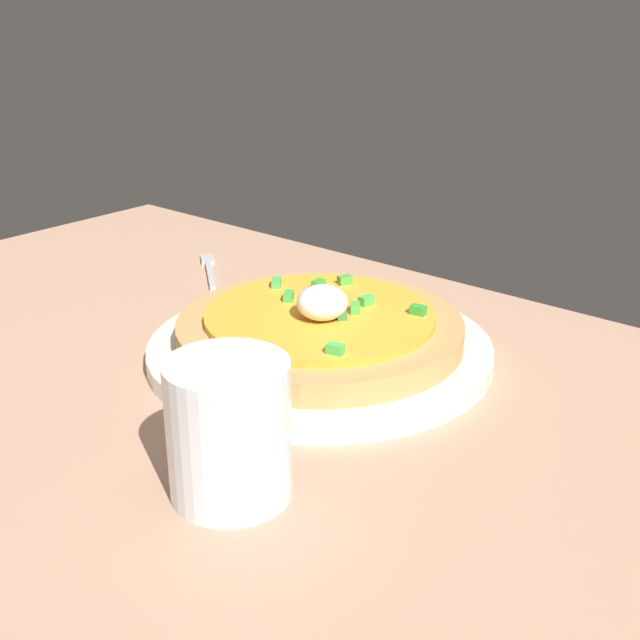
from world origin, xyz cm
name	(u,v)px	position (x,y,z in cm)	size (l,w,h in cm)	color
dining_table	(198,399)	(0.00, 0.00, 1.09)	(98.54, 69.56, 2.18)	tan
plate	(320,350)	(-3.89, -10.55, 2.92)	(29.39, 29.39, 1.48)	silver
pizza	(320,327)	(-3.92, -10.52, 5.03)	(24.31, 24.31, 5.56)	tan
cup_near	(230,437)	(-12.74, 8.54, 6.17)	(7.72, 7.72, 9.04)	silver
fork	(209,268)	(20.53, -20.16, 2.43)	(9.44, 7.95, 0.50)	#B7B7BC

